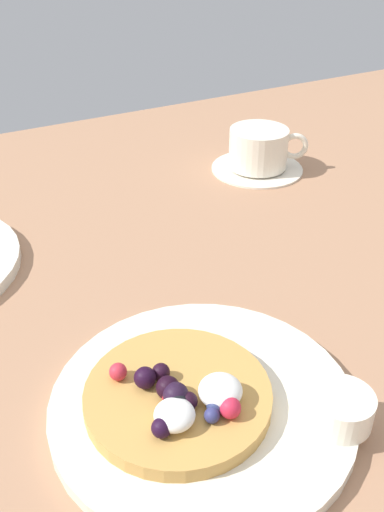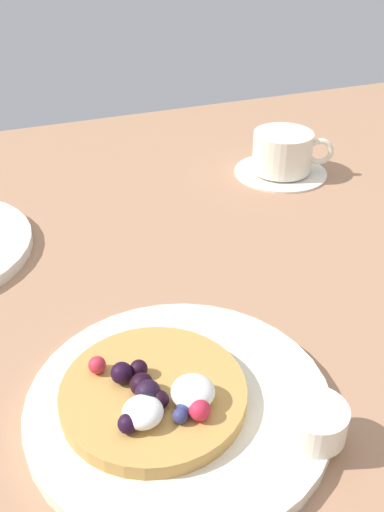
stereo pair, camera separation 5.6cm
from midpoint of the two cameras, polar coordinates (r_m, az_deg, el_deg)
The scene contains 6 objects.
ground_plane at distance 60.28cm, azimuth -0.83°, elevation -5.57°, with size 169.29×110.13×3.00cm, color #A57758.
pancake_plate at distance 48.08cm, azimuth 2.17°, elevation -14.53°, with size 24.72×24.72×1.32cm, color white.
pancake_with_berries at distance 46.42cm, azimuth -0.19°, elevation -13.66°, with size 14.90×14.90×3.38cm.
syrup_ramekin at distance 45.78cm, azimuth 15.66°, elevation -15.56°, with size 4.83×4.83×2.66cm.
coffee_saucer at distance 87.04cm, azimuth 10.59°, elevation 8.19°, with size 13.55×13.55×0.61cm, color white.
coffee_cup at distance 85.77cm, azimuth 10.91°, elevation 10.14°, with size 10.89×8.58×5.65cm.
Camera 2 is at (-13.60, -45.37, 36.16)cm, focal length 40.46 mm.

